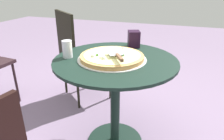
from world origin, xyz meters
TOP-DOWN VIEW (x-y plane):
  - patio_table at (0.00, 0.00)m, footprint 0.81×0.81m
  - pizza_on_tray at (0.02, -0.02)m, footprint 0.44×0.44m
  - pizza_server at (0.08, 0.04)m, footprint 0.20×0.16m
  - drinking_cup at (0.08, -0.31)m, footprint 0.06×0.06m
  - napkin_dispenser at (-0.31, 0.04)m, footprint 0.12×0.11m
  - patio_chair_corner at (-0.52, -0.56)m, footprint 0.59×0.59m

SIDE VIEW (x-z plane):
  - patio_table at x=0.00m, z-range 0.16..0.85m
  - patio_chair_corner at x=-0.52m, z-range 0.06..0.96m
  - pizza_on_tray at x=0.02m, z-range 0.68..0.73m
  - pizza_server at x=0.08m, z-range 0.73..0.75m
  - drinking_cup at x=0.08m, z-range 0.69..0.80m
  - napkin_dispenser at x=-0.31m, z-range 0.69..0.81m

